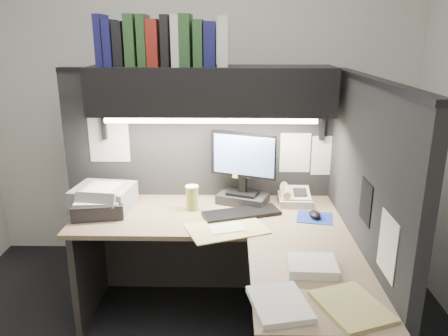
{
  "coord_description": "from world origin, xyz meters",
  "views": [
    {
      "loc": [
        0.26,
        -2.05,
        1.84
      ],
      "look_at": [
        0.21,
        0.51,
        1.05
      ],
      "focal_mm": 35.0,
      "sensor_mm": 36.0,
      "label": 1
    }
  ],
  "objects": [
    {
      "name": "paper_stack_b",
      "position": [
        0.46,
        -0.45,
        0.74
      ],
      "size": [
        0.28,
        0.32,
        0.03
      ],
      "primitive_type": "cube",
      "rotation": [
        0.0,
        0.0,
        0.21
      ],
      "color": "white",
      "rests_on": "desk"
    },
    {
      "name": "wall_back",
      "position": [
        0.0,
        1.5,
        1.35
      ],
      "size": [
        3.5,
        0.04,
        2.7
      ],
      "primitive_type": "cube",
      "color": "silver",
      "rests_on": "floor"
    },
    {
      "name": "partition_back",
      "position": [
        0.03,
        0.93,
        0.8
      ],
      "size": [
        1.9,
        0.06,
        1.6
      ],
      "primitive_type": "cube",
      "color": "black",
      "rests_on": "floor"
    },
    {
      "name": "partition_right",
      "position": [
        0.98,
        0.18,
        0.8
      ],
      "size": [
        0.06,
        1.5,
        1.6
      ],
      "primitive_type": "cube",
      "color": "black",
      "rests_on": "floor"
    },
    {
      "name": "telephone",
      "position": [
        0.69,
        0.75,
        0.77
      ],
      "size": [
        0.22,
        0.23,
        0.09
      ],
      "primitive_type": "cube",
      "rotation": [
        0.0,
        0.0,
        -0.02
      ],
      "color": "beige",
      "rests_on": "desk"
    },
    {
      "name": "keyboard",
      "position": [
        0.32,
        0.54,
        0.74
      ],
      "size": [
        0.52,
        0.31,
        0.02
      ],
      "primitive_type": "cube",
      "rotation": [
        0.0,
        0.0,
        0.32
      ],
      "color": "black",
      "rests_on": "desk"
    },
    {
      "name": "binder_row",
      "position": [
        -0.17,
        0.74,
        1.8
      ],
      "size": [
        0.81,
        0.24,
        0.31
      ],
      "color": "#171751",
      "rests_on": "overhead_shelf"
    },
    {
      "name": "notebook_stack",
      "position": [
        -0.59,
        0.54,
        0.78
      ],
      "size": [
        0.36,
        0.32,
        0.09
      ],
      "primitive_type": "cube",
      "rotation": [
        0.0,
        0.0,
        0.19
      ],
      "color": "black",
      "rests_on": "desk"
    },
    {
      "name": "paper_stack_a",
      "position": [
        0.65,
        -0.14,
        0.75
      ],
      "size": [
        0.24,
        0.21,
        0.05
      ],
      "primitive_type": "cube",
      "rotation": [
        0.0,
        0.0,
        -0.03
      ],
      "color": "white",
      "rests_on": "desk"
    },
    {
      "name": "task_light_tube",
      "position": [
        0.12,
        0.61,
        1.33
      ],
      "size": [
        1.32,
        0.04,
        0.04
      ],
      "primitive_type": "cylinder",
      "rotation": [
        0.0,
        1.57,
        0.0
      ],
      "color": "white",
      "rests_on": "overhead_shelf"
    },
    {
      "name": "monitor",
      "position": [
        0.34,
        0.75,
        0.93
      ],
      "size": [
        0.44,
        0.31,
        0.49
      ],
      "rotation": [
        0.0,
        0.0,
        -0.36
      ],
      "color": "black",
      "rests_on": "desk"
    },
    {
      "name": "manila_stack",
      "position": [
        0.77,
        -0.45,
        0.74
      ],
      "size": [
        0.34,
        0.38,
        0.02
      ],
      "primitive_type": "cube",
      "rotation": [
        0.0,
        0.0,
        0.36
      ],
      "color": "tan",
      "rests_on": "desk"
    },
    {
      "name": "mousepad",
      "position": [
        0.78,
        0.5,
        0.73
      ],
      "size": [
        0.26,
        0.24,
        0.0
      ],
      "primitive_type": "cube",
      "rotation": [
        0.0,
        0.0,
        -0.21
      ],
      "color": "navy",
      "rests_on": "desk"
    },
    {
      "name": "printer",
      "position": [
        -0.59,
        0.65,
        0.8
      ],
      "size": [
        0.41,
        0.36,
        0.15
      ],
      "primitive_type": "cube",
      "rotation": [
        0.0,
        0.0,
        -0.13
      ],
      "color": "gray",
      "rests_on": "desk"
    },
    {
      "name": "desk",
      "position": [
        0.43,
        -0.0,
        0.44
      ],
      "size": [
        1.7,
        1.53,
        0.73
      ],
      "color": "#937C5E",
      "rests_on": "floor"
    },
    {
      "name": "overhead_shelf",
      "position": [
        0.12,
        0.75,
        1.5
      ],
      "size": [
        1.55,
        0.34,
        0.3
      ],
      "primitive_type": "cube",
      "color": "black",
      "rests_on": "partition_back"
    },
    {
      "name": "coffee_cup",
      "position": [
        -0.0,
        0.63,
        0.81
      ],
      "size": [
        0.11,
        0.11,
        0.15
      ],
      "primitive_type": "cylinder",
      "rotation": [
        0.0,
        0.0,
        0.38
      ],
      "color": "#C0BA4D",
      "rests_on": "desk"
    },
    {
      "name": "mouse",
      "position": [
        0.78,
        0.5,
        0.75
      ],
      "size": [
        0.08,
        0.12,
        0.04
      ],
      "primitive_type": "ellipsoid",
      "rotation": [
        0.0,
        0.0,
        0.1
      ],
      "color": "black",
      "rests_on": "mousepad"
    },
    {
      "name": "pinned_papers",
      "position": [
        0.42,
        0.56,
        1.05
      ],
      "size": [
        1.76,
        1.31,
        0.51
      ],
      "color": "white",
      "rests_on": "partition_back"
    },
    {
      "name": "open_folder",
      "position": [
        0.23,
        0.32,
        0.73
      ],
      "size": [
        0.53,
        0.44,
        0.01
      ],
      "primitive_type": "cube",
      "rotation": [
        0.0,
        0.0,
        0.38
      ],
      "color": "tan",
      "rests_on": "desk"
    }
  ]
}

